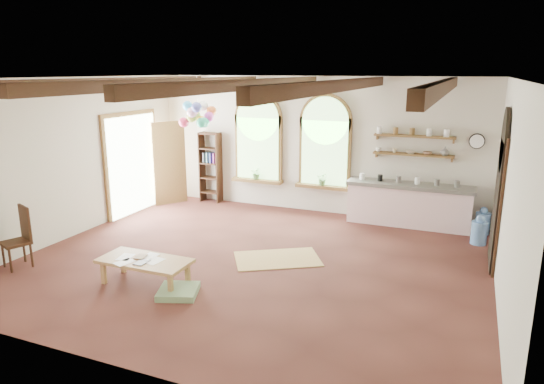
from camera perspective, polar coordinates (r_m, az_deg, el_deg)
The scene contains 27 objects.
floor at distance 8.80m, azimuth -2.33°, elevation -8.10°, with size 8.00×8.00×0.00m, color brown.
ceiling_beams at distance 8.14m, azimuth -2.55°, elevation 12.52°, with size 6.20×6.80×0.18m, color #3B1F12, non-canonical shape.
window_left at distance 11.96m, azimuth -1.64°, elevation 5.99°, with size 1.30×0.28×2.20m.
window_right at distance 11.38m, azimuth 6.23°, elevation 5.49°, with size 1.30×0.28×2.20m.
left_doorway at distance 11.98m, azimuth -16.11°, elevation 3.12°, with size 0.10×1.90×2.50m, color brown.
right_doorway at distance 9.18m, azimuth 24.95°, elevation -1.26°, with size 0.10×1.30×2.40m, color black.
kitchen_counter at distance 11.02m, azimuth 15.76°, elevation -1.40°, with size 2.68×0.62×0.94m.
wall_shelf_lower at distance 10.97m, azimuth 16.25°, elevation 4.25°, with size 1.70×0.24×0.04m, color brown.
wall_shelf_upper at distance 10.91m, azimuth 16.40°, elevation 6.32°, with size 1.70×0.24×0.04m, color brown.
wall_clock at distance 10.93m, azimuth 22.96°, elevation 5.52°, with size 0.32×0.32×0.04m, color black.
bookshelf at distance 12.57m, azimuth -7.25°, elevation 2.90°, with size 0.53×0.32×1.80m.
coffee_table at distance 8.02m, azimuth -14.74°, elevation -8.00°, with size 1.47×0.68×0.42m.
side_chair at distance 9.52m, azimuth -27.69°, elevation -6.05°, with size 0.55×0.55×1.07m.
floor_mat at distance 8.86m, azimuth 0.63°, elevation -7.87°, with size 1.51×0.93×0.02m, color tan.
floor_cushion at distance 7.68m, azimuth -10.96°, elevation -11.42°, with size 0.58×0.58×0.10m, color gray.
water_jug_a at distance 10.36m, azimuth 23.18°, elevation -4.31°, with size 0.30×0.30×0.59m.
water_jug_b at distance 11.03m, azimuth 23.54°, elevation -3.27°, with size 0.30×0.30×0.58m.
balloon_cluster at distance 11.35m, azimuth -8.72°, elevation 8.98°, with size 0.74×0.77×1.15m.
table_book at distance 8.13m, azimuth -15.70°, elevation -7.30°, with size 0.16×0.23×0.02m, color olive.
tablet at distance 7.88m, azimuth -15.09°, elevation -8.00°, with size 0.17×0.24×0.01m, color black.
potted_plant_left at distance 12.00m, azimuth -1.83°, elevation 2.23°, with size 0.27×0.23×0.30m, color #598C4C.
potted_plant_right at distance 11.43m, azimuth 5.98°, elevation 1.54°, with size 0.27×0.23×0.30m, color #598C4C.
shelf_cup_a at distance 11.06m, azimuth 12.41°, elevation 4.93°, with size 0.12×0.10×0.10m, color white.
shelf_cup_b at distance 11.01m, azimuth 14.21°, elevation 4.77°, with size 0.10×0.10×0.09m, color beige.
shelf_bowl_a at distance 10.97m, azimuth 16.01°, elevation 4.51°, with size 0.22×0.22×0.05m, color beige.
shelf_bowl_b at distance 10.93m, azimuth 17.83°, elevation 4.38°, with size 0.20×0.20×0.06m, color #8C664C.
shelf_vase at distance 10.90m, azimuth 19.69°, elevation 4.55°, with size 0.18×0.18×0.19m, color slate.
Camera 1 is at (3.43, -7.38, 3.33)m, focal length 32.00 mm.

